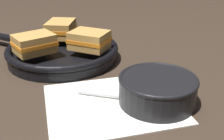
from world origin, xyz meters
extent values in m
plane|color=#382B21|center=(0.00, 0.00, 0.00)|extent=(4.00, 4.00, 0.00)
cube|color=white|center=(-0.01, -0.05, 0.00)|extent=(0.29, 0.25, 0.00)
cylinder|color=black|center=(0.08, -0.06, 0.03)|extent=(0.15, 0.15, 0.06)
cylinder|color=orange|center=(0.08, -0.06, 0.04)|extent=(0.13, 0.13, 0.01)
torus|color=black|center=(0.08, -0.06, 0.05)|extent=(0.16, 0.16, 0.01)
cube|color=silver|center=(-0.03, -0.03, 0.01)|extent=(0.10, 0.05, 0.01)
ellipsoid|color=silver|center=(0.04, -0.06, 0.01)|extent=(0.06, 0.04, 0.01)
cylinder|color=black|center=(-0.11, 0.20, 0.01)|extent=(0.30, 0.30, 0.02)
torus|color=black|center=(-0.11, 0.20, 0.03)|extent=(0.31, 0.31, 0.02)
cube|color=black|center=(-0.28, 0.33, 0.03)|extent=(0.12, 0.10, 0.01)
cube|color=#C18E47|center=(-0.04, 0.16, 0.05)|extent=(0.12, 0.11, 0.02)
cube|color=orange|center=(-0.04, 0.16, 0.07)|extent=(0.12, 0.11, 0.01)
cube|color=#C18E47|center=(-0.04, 0.16, 0.08)|extent=(0.12, 0.11, 0.02)
cube|color=#C18E47|center=(-0.11, 0.28, 0.05)|extent=(0.09, 0.11, 0.02)
cube|color=orange|center=(-0.11, 0.28, 0.07)|extent=(0.10, 0.11, 0.01)
cube|color=#C18E47|center=(-0.11, 0.28, 0.08)|extent=(0.09, 0.11, 0.02)
cube|color=#C18E47|center=(-0.18, 0.15, 0.05)|extent=(0.12, 0.11, 0.02)
cube|color=orange|center=(-0.18, 0.15, 0.07)|extent=(0.12, 0.11, 0.01)
cube|color=#C18E47|center=(-0.18, 0.15, 0.08)|extent=(0.12, 0.11, 0.02)
camera|label=1|loc=(-0.08, -0.54, 0.30)|focal=45.00mm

